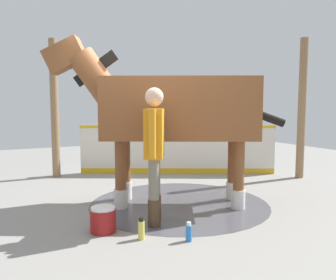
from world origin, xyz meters
TOP-DOWN VIEW (x-y plane):
  - ground_plane at (0.00, 0.00)m, footprint 16.00×16.00m
  - wet_patch at (0.35, -0.13)m, footprint 2.71×2.71m
  - barrier_wall at (1.40, 1.93)m, footprint 3.81×2.01m
  - roof_post_near at (-1.03, 2.75)m, footprint 0.16×0.16m
  - roof_post_far at (3.49, 0.44)m, footprint 0.16×0.16m
  - horse at (0.24, -0.08)m, footprint 3.27×1.95m
  - handler at (-0.35, -0.77)m, footprint 0.43×0.61m
  - wash_bucket at (-1.01, -0.76)m, footprint 0.31×0.31m
  - bottle_shampoo at (-0.70, -1.18)m, footprint 0.07×0.07m
  - bottle_spray at (-0.25, -1.46)m, footprint 0.07×0.07m

SIDE VIEW (x-z plane):
  - ground_plane at x=0.00m, z-range -0.02..0.00m
  - wet_patch at x=0.35m, z-range 0.00..0.00m
  - bottle_spray at x=-0.25m, z-range -0.01..0.21m
  - bottle_shampoo at x=-0.70m, z-range -0.01..0.24m
  - wash_bucket at x=-1.01m, z-range 0.00..0.30m
  - barrier_wall at x=1.40m, z-range -0.04..1.02m
  - handler at x=-0.35m, z-range 0.14..1.85m
  - roof_post_near at x=-1.03m, z-range 0.00..2.84m
  - roof_post_far at x=3.49m, z-range 0.00..2.84m
  - horse at x=0.24m, z-range 0.17..2.67m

